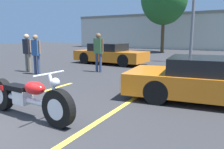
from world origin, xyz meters
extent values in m
cube|color=yellow|center=(-0.95, 1.61, 0.00)|extent=(0.12, 5.15, 0.01)
cube|color=yellow|center=(1.74, 1.61, 0.00)|extent=(0.12, 5.15, 0.01)
cube|color=beige|center=(0.00, 27.22, 2.20)|extent=(32.00, 4.00, 4.40)
cube|color=slate|center=(0.00, 27.22, 4.25)|extent=(32.00, 4.20, 0.30)
cylinder|color=slate|center=(1.70, 12.51, 3.53)|extent=(0.18, 0.18, 7.06)
cylinder|color=brown|center=(-2.15, 19.82, 1.66)|extent=(0.32, 0.32, 3.32)
cylinder|color=black|center=(1.24, 1.13, 0.35)|extent=(0.72, 0.21, 0.71)
cylinder|color=black|center=(-0.54, 1.25, 0.35)|extent=(0.72, 0.21, 0.71)
cylinder|color=silver|center=(1.24, 1.13, 0.35)|extent=(0.40, 0.20, 0.39)
cylinder|color=silver|center=(-0.54, 1.25, 0.35)|extent=(0.40, 0.20, 0.39)
cylinder|color=silver|center=(0.35, 1.19, 0.37)|extent=(1.52, 0.22, 0.12)
cube|color=silver|center=(0.22, 1.20, 0.41)|extent=(0.38, 0.26, 0.28)
ellipsoid|color=red|center=(0.62, 1.17, 0.65)|extent=(0.52, 0.31, 0.26)
cube|color=black|center=(0.09, 1.20, 0.59)|extent=(0.61, 0.30, 0.10)
cube|color=red|center=(-0.49, 1.24, 0.55)|extent=(0.40, 0.25, 0.10)
cylinder|color=silver|center=(1.15, 1.13, 0.68)|extent=(0.31, 0.09, 0.63)
cylinder|color=silver|center=(1.05, 1.14, 0.97)|extent=(0.08, 0.70, 0.04)
sphere|color=silver|center=(1.20, 1.13, 0.83)|extent=(0.16, 0.16, 0.16)
cylinder|color=silver|center=(-0.04, 1.32, 0.31)|extent=(1.16, 0.17, 0.09)
cube|color=orange|center=(3.70, 4.27, 0.44)|extent=(4.76, 2.38, 0.54)
cube|color=black|center=(3.51, 4.25, 0.91)|extent=(2.24, 1.91, 0.40)
cylinder|color=black|center=(2.38, 3.28, 0.30)|extent=(0.63, 0.29, 0.61)
cylinder|color=black|center=(2.19, 4.93, 0.30)|extent=(0.63, 0.29, 0.61)
cube|color=orange|center=(-2.34, 9.56, 0.48)|extent=(4.35, 2.05, 0.58)
cube|color=black|center=(-2.51, 9.57, 0.98)|extent=(2.01, 1.72, 0.43)
cylinder|color=black|center=(-1.08, 8.70, 0.34)|extent=(0.70, 0.26, 0.68)
cylinder|color=black|center=(-0.98, 10.26, 0.34)|extent=(0.70, 0.26, 0.68)
cylinder|color=black|center=(-3.70, 8.87, 0.34)|extent=(0.70, 0.26, 0.68)
cylinder|color=black|center=(-3.60, 10.43, 0.34)|extent=(0.70, 0.26, 0.68)
cylinder|color=gray|center=(-4.36, 5.19, 0.42)|extent=(0.12, 0.12, 0.84)
cylinder|color=gray|center=(-4.16, 5.19, 0.42)|extent=(0.12, 0.12, 0.84)
cube|color=#26262D|center=(-4.26, 5.19, 1.17)|extent=(0.36, 0.20, 0.66)
cylinder|color=tan|center=(-4.48, 5.19, 1.20)|extent=(0.08, 0.08, 0.60)
cylinder|color=tan|center=(-4.04, 5.19, 1.20)|extent=(0.08, 0.08, 0.60)
sphere|color=tan|center=(-4.26, 5.19, 1.61)|extent=(0.23, 0.23, 0.23)
cylinder|color=#38476B|center=(-3.49, 4.91, 0.41)|extent=(0.12, 0.12, 0.82)
cylinder|color=#38476B|center=(-3.29, 4.91, 0.41)|extent=(0.12, 0.12, 0.82)
cube|color=#335B93|center=(-3.39, 4.91, 1.14)|extent=(0.36, 0.20, 0.65)
cylinder|color=#9E704C|center=(-3.61, 4.91, 1.18)|extent=(0.08, 0.08, 0.58)
cylinder|color=#9E704C|center=(-3.17, 4.91, 1.18)|extent=(0.08, 0.08, 0.58)
sphere|color=#9E704C|center=(-3.39, 4.91, 1.58)|extent=(0.22, 0.22, 0.22)
cylinder|color=#38476B|center=(-1.48, 6.69, 0.43)|extent=(0.12, 0.12, 0.85)
cylinder|color=#38476B|center=(-1.28, 6.69, 0.43)|extent=(0.12, 0.12, 0.85)
cube|color=#4C7F47|center=(-1.38, 6.69, 1.19)|extent=(0.36, 0.20, 0.68)
cylinder|color=brown|center=(-1.60, 6.69, 1.23)|extent=(0.08, 0.08, 0.61)
cylinder|color=brown|center=(-1.16, 6.69, 1.23)|extent=(0.08, 0.08, 0.61)
sphere|color=brown|center=(-1.38, 6.69, 1.65)|extent=(0.23, 0.23, 0.23)
camera|label=1|loc=(3.89, -1.71, 1.64)|focal=35.00mm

